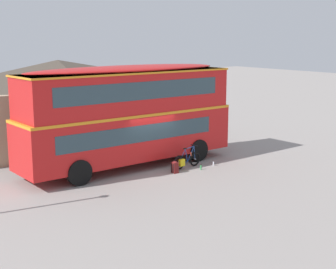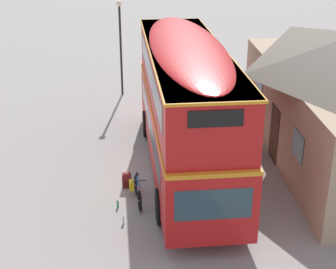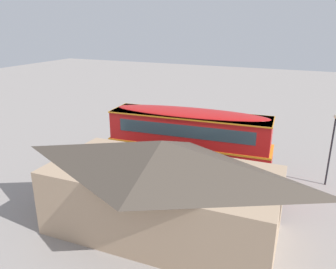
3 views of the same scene
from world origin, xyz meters
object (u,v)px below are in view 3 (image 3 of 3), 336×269
(water_bottle_clear_plastic, at_px, (156,158))
(street_lamp, at_px, (332,142))
(water_bottle_green_metal, at_px, (168,159))
(touring_bicycle, at_px, (170,159))
(double_decker_bus, at_px, (189,141))
(backpack_on_ground, at_px, (183,160))

(water_bottle_clear_plastic, height_order, street_lamp, street_lamp)
(water_bottle_clear_plastic, relative_size, water_bottle_green_metal, 0.97)
(water_bottle_clear_plastic, xyz_separation_m, street_lamp, (-12.00, -0.64, 2.82))
(touring_bicycle, distance_m, street_lamp, 11.03)
(touring_bicycle, bearing_deg, water_bottle_clear_plastic, -16.64)
(double_decker_bus, height_order, water_bottle_green_metal, double_decker_bus)
(double_decker_bus, relative_size, backpack_on_ground, 19.83)
(touring_bicycle, distance_m, water_bottle_green_metal, 0.77)
(water_bottle_clear_plastic, distance_m, water_bottle_green_metal, 0.96)
(water_bottle_clear_plastic, distance_m, street_lamp, 12.34)
(touring_bicycle, bearing_deg, street_lamp, -174.48)
(backpack_on_ground, xyz_separation_m, water_bottle_clear_plastic, (2.26, -0.01, -0.17))
(backpack_on_ground, relative_size, street_lamp, 0.11)
(water_bottle_green_metal, xyz_separation_m, street_lamp, (-11.06, -0.41, 2.82))
(double_decker_bus, height_order, street_lamp, double_decker_bus)
(double_decker_bus, height_order, water_bottle_clear_plastic, double_decker_bus)
(backpack_on_ground, xyz_separation_m, street_lamp, (-9.74, -0.65, 2.65))
(water_bottle_clear_plastic, relative_size, street_lamp, 0.05)
(touring_bicycle, relative_size, water_bottle_green_metal, 6.99)
(touring_bicycle, relative_size, backpack_on_ground, 3.11)
(touring_bicycle, xyz_separation_m, water_bottle_clear_plastic, (1.31, -0.39, -0.26))
(touring_bicycle, distance_m, backpack_on_ground, 1.02)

